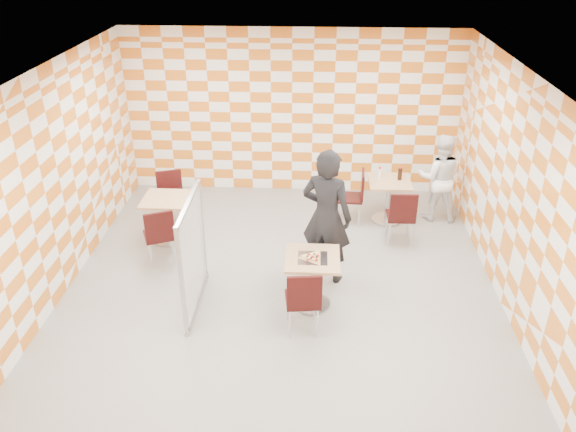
# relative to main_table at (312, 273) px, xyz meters

# --- Properties ---
(room_shell) EXTENTS (7.00, 7.00, 7.00)m
(room_shell) POSITION_rel_main_table_xyz_m (-0.44, 0.71, 0.99)
(room_shell) COLOR gray
(room_shell) RESTS_ON ground
(main_table) EXTENTS (0.70, 0.70, 0.75)m
(main_table) POSITION_rel_main_table_xyz_m (0.00, 0.00, 0.00)
(main_table) COLOR tan
(main_table) RESTS_ON ground
(second_table) EXTENTS (0.70, 0.70, 0.75)m
(second_table) POSITION_rel_main_table_xyz_m (1.25, 2.46, 0.00)
(second_table) COLOR tan
(second_table) RESTS_ON ground
(empty_table) EXTENTS (0.70, 0.70, 0.75)m
(empty_table) POSITION_rel_main_table_xyz_m (-2.32, 1.61, 0.00)
(empty_table) COLOR tan
(empty_table) RESTS_ON ground
(chair_main_front) EXTENTS (0.47, 0.48, 0.92)m
(chair_main_front) POSITION_rel_main_table_xyz_m (-0.10, -0.60, 0.04)
(chair_main_front) COLOR black
(chair_main_front) RESTS_ON ground
(chair_second_front) EXTENTS (0.42, 0.43, 0.92)m
(chair_second_front) POSITION_rel_main_table_xyz_m (1.37, 1.67, 0.04)
(chair_second_front) COLOR black
(chair_second_front) RESTS_ON ground
(chair_second_side) EXTENTS (0.45, 0.44, 0.92)m
(chair_second_side) POSITION_rel_main_table_xyz_m (0.69, 2.39, 0.04)
(chair_second_side) COLOR black
(chair_second_side) RESTS_ON ground
(chair_empty_near) EXTENTS (0.56, 0.56, 0.92)m
(chair_empty_near) POSITION_rel_main_table_xyz_m (-2.25, 0.89, 0.04)
(chair_empty_near) COLOR black
(chair_empty_near) RESTS_ON ground
(chair_empty_far) EXTENTS (0.53, 0.54, 0.92)m
(chair_empty_far) POSITION_rel_main_table_xyz_m (-2.39, 2.19, 0.04)
(chair_empty_far) COLOR black
(chair_empty_far) RESTS_ON ground
(partition) EXTENTS (0.08, 1.38, 1.55)m
(partition) POSITION_rel_main_table_xyz_m (-1.54, -0.06, 0.28)
(partition) COLOR white
(partition) RESTS_ON ground
(man_dark) EXTENTS (0.84, 0.70, 1.97)m
(man_dark) POSITION_rel_main_table_xyz_m (0.18, 0.69, 0.47)
(man_dark) COLOR black
(man_dark) RESTS_ON ground
(man_white) EXTENTS (0.79, 0.65, 1.52)m
(man_white) POSITION_rel_main_table_xyz_m (2.09, 2.61, 0.25)
(man_white) COLOR white
(man_white) RESTS_ON ground
(pizza_on_foil) EXTENTS (0.40, 0.40, 0.04)m
(pizza_on_foil) POSITION_rel_main_table_xyz_m (-0.00, -0.02, 0.26)
(pizza_on_foil) COLOR silver
(pizza_on_foil) RESTS_ON main_table
(sport_bottle) EXTENTS (0.06, 0.06, 0.20)m
(sport_bottle) POSITION_rel_main_table_xyz_m (1.08, 2.57, 0.33)
(sport_bottle) COLOR white
(sport_bottle) RESTS_ON second_table
(soda_bottle) EXTENTS (0.07, 0.07, 0.23)m
(soda_bottle) POSITION_rel_main_table_xyz_m (1.42, 2.51, 0.34)
(soda_bottle) COLOR black
(soda_bottle) RESTS_ON second_table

